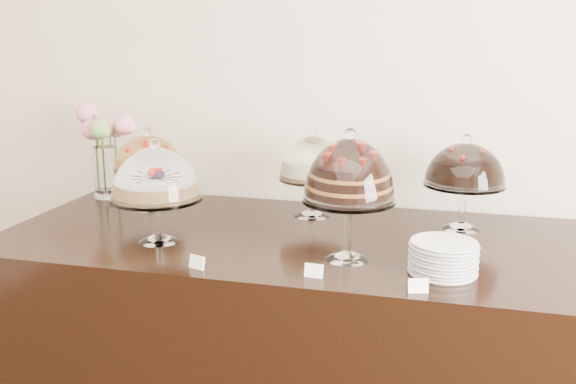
% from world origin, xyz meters
% --- Properties ---
extents(wall_back, '(5.00, 0.04, 3.00)m').
position_xyz_m(wall_back, '(0.00, 3.00, 1.50)').
color(wall_back, beige).
rests_on(wall_back, ground).
extents(display_counter, '(2.20, 1.00, 0.90)m').
position_xyz_m(display_counter, '(-0.24, 2.45, 0.45)').
color(display_counter, black).
rests_on(display_counter, ground).
extents(cake_stand_sugar_sponge, '(0.33, 0.33, 0.38)m').
position_xyz_m(cake_stand_sugar_sponge, '(-0.70, 2.25, 1.14)').
color(cake_stand_sugar_sponge, white).
rests_on(cake_stand_sugar_sponge, display_counter).
extents(cake_stand_choco_layer, '(0.31, 0.31, 0.45)m').
position_xyz_m(cake_stand_choco_layer, '(0.01, 2.24, 1.19)').
color(cake_stand_choco_layer, white).
rests_on(cake_stand_choco_layer, display_counter).
extents(cake_stand_cheesecake, '(0.28, 0.28, 0.38)m').
position_xyz_m(cake_stand_cheesecake, '(-0.23, 2.73, 1.13)').
color(cake_stand_cheesecake, white).
rests_on(cake_stand_cheesecake, display_counter).
extents(cake_stand_dark_choco, '(0.31, 0.31, 0.37)m').
position_xyz_m(cake_stand_dark_choco, '(0.38, 2.70, 1.14)').
color(cake_stand_dark_choco, white).
rests_on(cake_stand_dark_choco, display_counter).
extents(cake_stand_fruit_tart, '(0.29, 0.29, 0.36)m').
position_xyz_m(cake_stand_fruit_tart, '(-0.94, 2.66, 1.13)').
color(cake_stand_fruit_tart, white).
rests_on(cake_stand_fruit_tart, display_counter).
extents(flower_vase, '(0.34, 0.24, 0.43)m').
position_xyz_m(flower_vase, '(-1.23, 2.80, 1.15)').
color(flower_vase, white).
rests_on(flower_vase, display_counter).
extents(plate_stack, '(0.21, 0.21, 0.10)m').
position_xyz_m(plate_stack, '(0.32, 2.18, 0.95)').
color(plate_stack, silver).
rests_on(plate_stack, display_counter).
extents(price_card_left, '(0.06, 0.03, 0.04)m').
position_xyz_m(price_card_left, '(-0.45, 2.02, 0.92)').
color(price_card_left, white).
rests_on(price_card_left, display_counter).
extents(price_card_right, '(0.06, 0.03, 0.04)m').
position_xyz_m(price_card_right, '(0.26, 2.00, 0.92)').
color(price_card_right, white).
rests_on(price_card_right, display_counter).
extents(price_card_extra, '(0.06, 0.02, 0.04)m').
position_xyz_m(price_card_extra, '(-0.07, 2.04, 0.92)').
color(price_card_extra, white).
rests_on(price_card_extra, display_counter).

